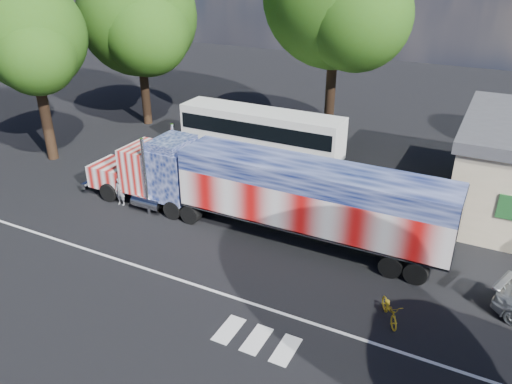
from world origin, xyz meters
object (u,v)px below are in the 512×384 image
at_px(woman, 120,192).
at_px(bicycle, 390,310).
at_px(semi_truck, 263,190).
at_px(tree_w_a, 31,37).
at_px(coach_bus, 261,133).
at_px(tree_nw_a, 139,17).

xyz_separation_m(woman, bicycle, (16.05, -2.90, -0.36)).
relative_size(semi_truck, tree_w_a, 1.75).
bearing_deg(bicycle, coach_bus, 102.95).
bearing_deg(semi_truck, woman, -172.21).
distance_m(semi_truck, tree_nw_a, 20.91).
bearing_deg(coach_bus, tree_w_a, -151.69).
xyz_separation_m(semi_truck, bicycle, (7.57, -4.06, -1.80)).
bearing_deg(tree_w_a, tree_nw_a, 83.76).
height_order(semi_truck, tree_nw_a, tree_nw_a).
height_order(tree_nw_a, tree_w_a, tree_nw_a).
distance_m(woman, tree_nw_a, 16.74).
bearing_deg(tree_nw_a, coach_bus, -11.90).
bearing_deg(coach_bus, tree_nw_a, 168.10).
xyz_separation_m(bicycle, tree_nw_a, (-23.90, 15.52, 8.06)).
bearing_deg(woman, tree_w_a, 152.54).
distance_m(coach_bus, woman, 10.89).
height_order(bicycle, tree_w_a, tree_w_a).
distance_m(coach_bus, tree_nw_a, 13.76).
bearing_deg(woman, coach_bus, 62.10).
height_order(coach_bus, tree_w_a, tree_w_a).
bearing_deg(coach_bus, bicycle, -46.94).
xyz_separation_m(semi_truck, woman, (-8.49, -1.16, -1.45)).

